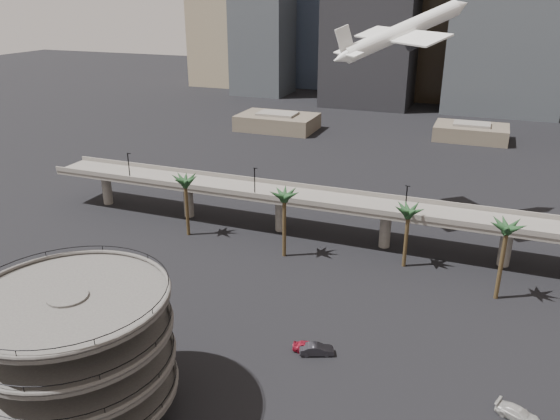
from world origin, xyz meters
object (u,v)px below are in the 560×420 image
at_px(airborne_jet, 402,32).
at_px(car_a, 308,347).
at_px(car_b, 317,349).
at_px(car_c, 518,414).
at_px(parking_ramp, 75,345).
at_px(overpass, 332,205).

xyz_separation_m(airborne_jet, car_a, (-1.45, -50.19, -38.96)).
height_order(car_b, car_c, car_b).
distance_m(parking_ramp, overpass, 60.46).
distance_m(parking_ramp, car_a, 31.03).
height_order(airborne_jet, car_c, airborne_jet).
bearing_deg(car_c, car_a, 103.03).
distance_m(airborne_jet, car_b, 63.69).
relative_size(parking_ramp, car_a, 5.09).
bearing_deg(parking_ramp, car_b, 43.64).
height_order(car_a, car_c, car_c).
height_order(overpass, airborne_jet, airborne_jet).
bearing_deg(car_a, overpass, 1.15).
relative_size(airborne_jet, car_c, 4.77).
relative_size(overpass, car_c, 25.27).
relative_size(airborne_jet, car_a, 5.62).
bearing_deg(airborne_jet, car_a, -132.84).
relative_size(parking_ramp, overpass, 0.17).
bearing_deg(parking_ramp, airborne_jet, 72.74).
bearing_deg(airborne_jet, overpass, -167.67).
xyz_separation_m(overpass, car_c, (34.87, -41.27, -6.59)).
distance_m(airborne_jet, car_a, 63.56).
xyz_separation_m(airborne_jet, car_b, (-0.16, -50.42, -38.91)).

